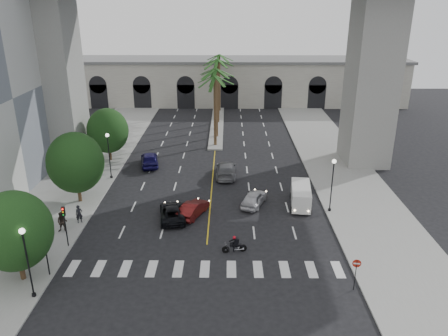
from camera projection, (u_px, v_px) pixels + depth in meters
ground at (206, 258)px, 34.17m from camera, size 140.00×140.00×0.00m
sidewalk_left at (77, 182)px, 48.25m from camera, size 8.00×100.00×0.15m
sidewalk_right at (348, 183)px, 48.01m from camera, size 8.00×100.00×0.15m
median at (217, 126)px, 69.57m from camera, size 2.00×24.00×0.20m
pier_building at (219, 81)px, 83.92m from camera, size 71.00×10.50×8.50m
bridge at (244, 3)px, 47.98m from camera, size 75.00×13.00×26.00m
palm_a at (215, 80)px, 57.00m from camera, size 3.20×3.20×10.30m
palm_b at (216, 73)px, 60.63m from camera, size 3.20×3.20×10.60m
palm_c at (215, 72)px, 64.52m from camera, size 3.20×3.20×10.10m
palm_d at (218, 63)px, 67.99m from camera, size 3.20×3.20×10.90m
palm_e at (217, 63)px, 71.88m from camera, size 3.20×3.20×10.40m
palm_f at (219, 58)px, 75.51m from camera, size 3.20×3.20×10.70m
street_tree_near at (14, 231)px, 30.02m from camera, size 5.20×5.20×6.89m
street_tree_mid at (76, 163)px, 42.08m from camera, size 5.44×5.44×7.21m
street_tree_far at (108, 131)px, 53.38m from camera, size 5.04×5.04×6.68m
lamp_post_left_near at (27, 257)px, 28.43m from camera, size 0.40×0.40×5.35m
lamp_post_left_far at (109, 152)px, 48.02m from camera, size 0.40×0.40×5.35m
lamp_post_right at (332, 181)px, 40.38m from camera, size 0.40×0.40×5.35m
traffic_signal_near at (45, 246)px, 31.02m from camera, size 0.25×0.18×3.65m
traffic_signal_far at (65, 220)px, 34.75m from camera, size 0.25×0.18×3.65m
motorcycle_rider at (235, 245)px, 34.74m from camera, size 2.01×0.58×1.46m
car_a at (254, 198)px, 42.71m from camera, size 3.11×4.59×1.45m
car_b at (193, 209)px, 40.66m from camera, size 2.96×4.41×1.37m
car_c at (172, 212)px, 40.04m from camera, size 2.97×5.10×1.34m
car_d at (226, 170)px, 49.70m from camera, size 2.30×5.48×1.58m
car_e at (150, 159)px, 52.84m from camera, size 2.92×5.27×1.70m
cargo_van at (301, 195)px, 42.35m from camera, size 2.37×4.95×2.04m
pedestrian_a at (79, 214)px, 38.99m from camera, size 0.73×0.64×1.67m
pedestrian_b at (62, 222)px, 37.44m from camera, size 0.92×0.73×1.83m
do_not_enter_sign at (356, 268)px, 29.77m from camera, size 0.60×0.11×2.46m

